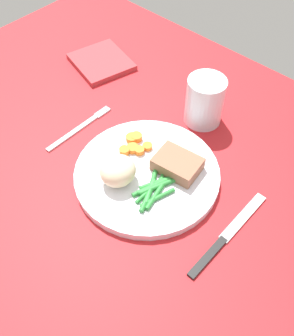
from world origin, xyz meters
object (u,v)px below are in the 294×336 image
at_px(napkin, 101,62).
at_px(meat_portion, 177,164).
at_px(water_glass, 204,104).
at_px(dinner_plate, 147,174).
at_px(fork, 79,128).
at_px(knife, 227,236).

bearing_deg(napkin, meat_portion, -21.50).
height_order(water_glass, napkin, water_glass).
height_order(dinner_plate, meat_portion, meat_portion).
distance_m(fork, napkin, 0.22).
relative_size(meat_portion, fork, 0.49).
distance_m(fork, knife, 0.37).
relative_size(meat_portion, knife, 0.40).
bearing_deg(water_glass, dinner_plate, -84.59).
bearing_deg(napkin, knife, -20.25).
bearing_deg(knife, meat_portion, 165.83).
bearing_deg(napkin, dinner_plate, -29.84).
bearing_deg(fork, water_glass, 52.60).
height_order(knife, napkin, napkin).
xyz_separation_m(meat_portion, fork, (-0.22, -0.04, -0.03)).
relative_size(water_glass, napkin, 0.75).
relative_size(fork, knife, 0.81).
relative_size(knife, napkin, 1.54).
bearing_deg(napkin, water_glass, 2.25).
bearing_deg(meat_portion, dinner_plate, -130.60).
xyz_separation_m(dinner_plate, napkin, (-0.31, 0.18, -0.00)).
distance_m(knife, water_glass, 0.28).
relative_size(dinner_plate, napkin, 2.00).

